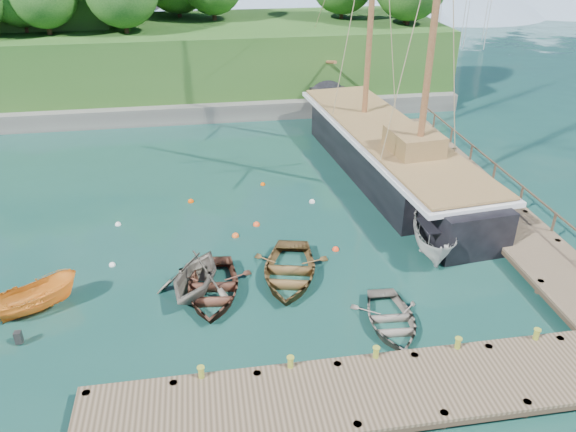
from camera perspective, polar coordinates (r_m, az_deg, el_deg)
name	(u,v)px	position (r m, az deg, el deg)	size (l,w,h in m)	color
ground	(294,290)	(24.13, 0.64, -7.57)	(160.00, 160.00, 0.00)	#173D37
dock_near	(388,391)	(19.50, 10.10, -17.06)	(20.00, 3.20, 1.10)	#463928
dock_east	(476,191)	(33.12, 18.53, 2.39)	(3.20, 24.00, 1.10)	#463928
bollard_0	(203,390)	(20.05, -8.64, -17.10)	(0.26, 0.26, 0.45)	olive
bollard_1	(290,380)	(20.17, 0.25, -16.31)	(0.26, 0.26, 0.45)	olive
bollard_2	(374,370)	(20.73, 8.76, -15.21)	(0.26, 0.26, 0.45)	olive
bollard_3	(455,361)	(21.70, 16.57, -13.90)	(0.26, 0.26, 0.45)	olive
bollard_4	(532,351)	(23.02, 23.53, -12.50)	(0.26, 0.26, 0.45)	olive
rowboat_0	(213,295)	(24.07, -7.64, -7.97)	(3.27, 4.58, 0.95)	#4E2D20
rowboat_1	(197,292)	(24.33, -9.27, -7.67)	(3.30, 3.83, 2.02)	#625D52
rowboat_2	(289,278)	(24.85, 0.07, -6.36)	(3.46, 4.84, 1.00)	brown
rowboat_3	(390,326)	(22.66, 10.36, -10.90)	(2.75, 3.85, 0.80)	slate
motorboat_orange	(36,311)	(25.18, -24.24, -8.80)	(1.38, 3.67, 1.42)	orange
cabin_boat_white	(432,251)	(27.60, 14.40, -3.47)	(1.81, 4.81, 1.86)	beige
schooner	(387,155)	(34.98, 10.01, 6.11)	(6.97, 27.37, 20.03)	black
mooring_buoy_0	(112,266)	(26.92, -17.41, -4.83)	(0.30, 0.30, 0.30)	white
mooring_buoy_1	(235,236)	(28.02, -5.36, -2.08)	(0.36, 0.36, 0.36)	#E45A1C
mooring_buoy_2	(256,225)	(28.93, -3.22, -0.94)	(0.36, 0.36, 0.36)	#FB4E1C
mooring_buoy_3	(312,202)	(31.17, 2.45, 1.39)	(0.33, 0.33, 0.33)	silver
mooring_buoy_4	(191,202)	(31.65, -9.84, 1.41)	(0.33, 0.33, 0.33)	#EB4600
mooring_buoy_5	(263,185)	(33.20, -2.58, 3.18)	(0.28, 0.28, 0.28)	#E74F00
mooring_buoy_6	(118,225)	(30.20, -16.88, -0.88)	(0.31, 0.31, 0.31)	white
mooring_buoy_7	(336,250)	(26.91, 4.86, -3.46)	(0.33, 0.33, 0.33)	#F93E18
headland	(79,30)	(52.17, -20.46, 17.33)	(51.00, 19.31, 12.90)	#474744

